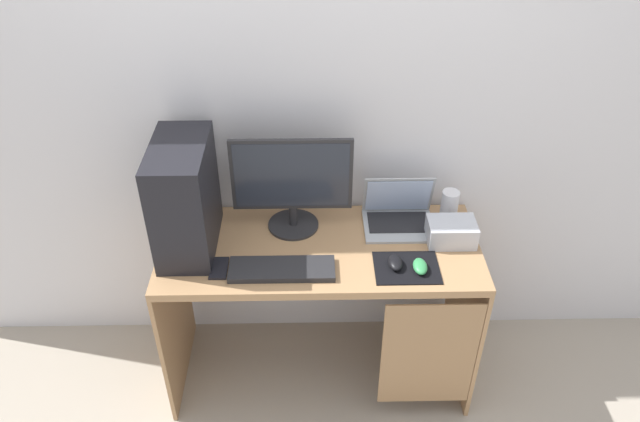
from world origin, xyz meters
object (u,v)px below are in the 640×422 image
keyboard (282,269)px  mouse_right (420,266)px  monitor (292,184)px  mouse_left (395,263)px  projector (451,232)px  speaker (449,206)px  laptop (398,215)px  cell_phone (219,268)px  pc_tower (185,197)px

keyboard → mouse_right: size_ratio=4.38×
monitor → mouse_left: size_ratio=5.22×
projector → keyboard: 0.73m
mouse_left → mouse_right: bearing=-14.7°
monitor → mouse_right: bearing=-30.3°
keyboard → mouse_right: bearing=-0.5°
speaker → keyboard: 0.80m
projector → mouse_right: 0.24m
speaker → projector: bearing=-97.1°
monitor → speaker: 0.70m
speaker → projector: size_ratio=0.71×
laptop → keyboard: size_ratio=0.72×
keyboard → cell_phone: (-0.25, 0.02, -0.01)m
cell_phone → mouse_left: bearing=0.1°
speaker → projector: speaker is taller
pc_tower → monitor: pc_tower is taller
laptop → mouse_right: bearing=-81.1°
laptop → mouse_left: (-0.05, -0.29, -0.02)m
laptop → mouse_left: laptop is taller
pc_tower → cell_phone: 0.31m
monitor → keyboard: size_ratio=1.19×
pc_tower → monitor: 0.44m
speaker → projector: 0.16m
mouse_left → laptop: bearing=81.0°
projector → laptop: bearing=147.7°
laptop → projector: (0.21, -0.13, 0.01)m
projector → pc_tower: bearing=179.7°
projector → cell_phone: (-0.95, -0.16, -0.04)m
keyboard → mouse_left: (0.45, 0.02, 0.01)m
pc_tower → keyboard: 0.48m
monitor → projector: (0.66, -0.11, -0.18)m
pc_tower → mouse_left: pc_tower is taller
speaker → cell_phone: size_ratio=1.09×
mouse_right → keyboard: bearing=179.5°
keyboard → cell_phone: 0.25m
mouse_left → speaker: bearing=49.7°
laptop → projector: size_ratio=1.51×
mouse_left → cell_phone: mouse_left is taller
mouse_left → monitor: bearing=146.7°
monitor → projector: bearing=-9.6°
pc_tower → keyboard: pc_tower is taller
pc_tower → speaker: (1.11, 0.15, -0.16)m
laptop → mouse_left: bearing=-99.0°
monitor → laptop: 0.49m
pc_tower → mouse_right: 0.98m
monitor → cell_phone: 0.46m
speaker → mouse_right: (-0.18, -0.34, -0.05)m
pc_tower → laptop: pc_tower is taller
projector → cell_phone: bearing=-170.4°
keyboard → speaker: bearing=25.1°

